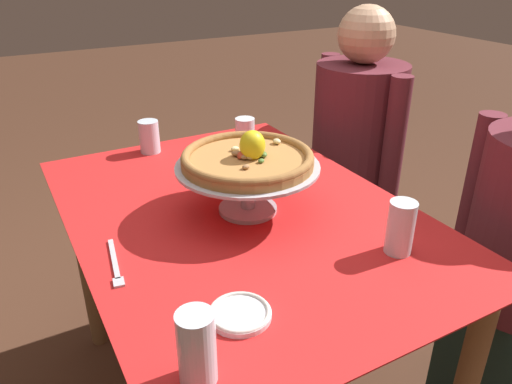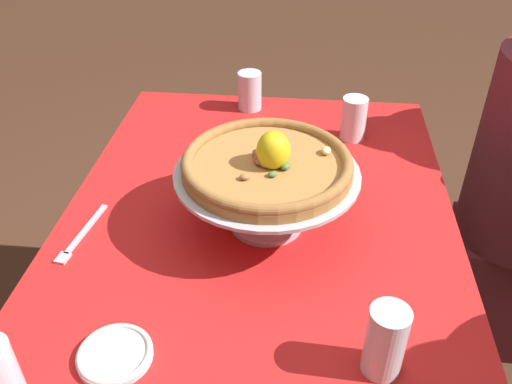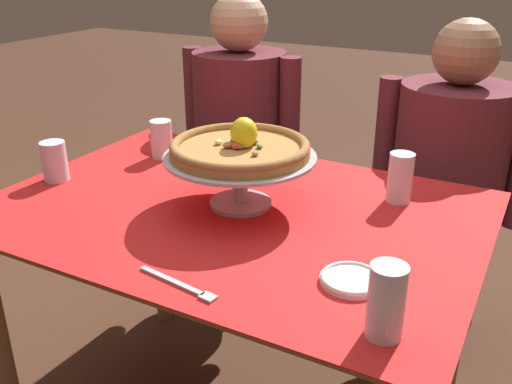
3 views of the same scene
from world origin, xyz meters
TOP-DOWN VIEW (x-y plane):
  - dining_table at (0.00, 0.00)m, footprint 1.26×0.89m
  - pizza_stand at (0.01, 0.02)m, footprint 0.39×0.39m
  - pizza at (0.01, 0.02)m, footprint 0.35×0.35m
  - water_glass_side_left at (-0.55, -0.08)m, footprint 0.07×0.07m
  - water_glass_back_right at (0.37, 0.24)m, footprint 0.07×0.07m
  - water_glass_front_right at (0.50, -0.33)m, footprint 0.07×0.07m
  - water_glass_back_left at (-0.40, 0.23)m, footprint 0.07×0.07m
  - side_plate at (0.39, -0.20)m, footprint 0.13×0.13m
  - dinner_fork at (0.10, -0.37)m, footprint 0.20×0.05m
  - diner_left at (-0.41, 0.76)m, footprint 0.52×0.38m
  - diner_right at (0.41, 0.75)m, footprint 0.54×0.39m

SIDE VIEW (x-z plane):
  - diner_right at x=0.41m, z-range 0.00..1.19m
  - diner_left at x=-0.41m, z-range -0.01..1.23m
  - dining_table at x=0.00m, z-range 0.27..1.03m
  - dinner_fork at x=0.10m, z-range 0.76..0.77m
  - side_plate at x=0.39m, z-range 0.76..0.78m
  - water_glass_side_left at x=-0.55m, z-range 0.76..0.87m
  - water_glass_back_left at x=-0.40m, z-range 0.76..0.88m
  - water_glass_back_right at x=0.37m, z-range 0.75..0.89m
  - water_glass_front_right at x=0.50m, z-range 0.75..0.89m
  - pizza_stand at x=0.01m, z-range 0.80..0.94m
  - pizza at x=0.01m, z-range 0.88..0.97m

